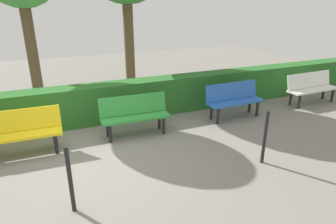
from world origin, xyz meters
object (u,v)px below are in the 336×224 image
bench_blue (234,99)px  bench_green (135,114)px  bench_white (311,87)px  bench_yellow (20,131)px

bench_blue → bench_green: bearing=-0.5°
bench_white → bench_blue: 2.66m
bench_green → bench_yellow: bearing=2.9°
bench_white → bench_blue: size_ratio=1.10×
bench_white → bench_yellow: 7.47m
bench_yellow → bench_green: bearing=-177.8°
bench_green → bench_yellow: 2.23m
bench_green → bench_blue: bearing=-176.9°
bench_blue → bench_green: (2.58, 0.02, -0.00)m
bench_white → bench_green: 5.24m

